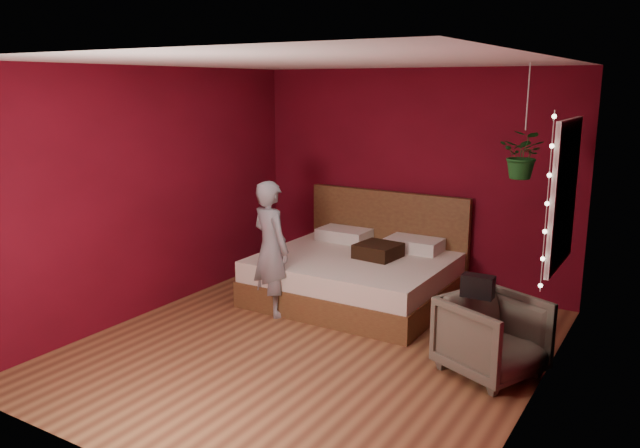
{
  "coord_description": "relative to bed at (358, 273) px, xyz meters",
  "views": [
    {
      "loc": [
        2.92,
        -4.65,
        2.42
      ],
      "look_at": [
        -0.16,
        0.4,
        1.08
      ],
      "focal_mm": 35.0,
      "sensor_mm": 36.0,
      "label": 1
    }
  ],
  "objects": [
    {
      "name": "person",
      "position": [
        -0.57,
        -0.91,
        0.42
      ],
      "size": [
        0.62,
        0.51,
        1.44
      ],
      "primitive_type": "imported",
      "rotation": [
        0.0,
        0.0,
        2.77
      ],
      "color": "gray",
      "rests_on": "ground"
    },
    {
      "name": "floor",
      "position": [
        0.27,
        -1.41,
        -0.3
      ],
      "size": [
        4.5,
        4.5,
        0.0
      ],
      "primitive_type": "plane",
      "color": "#93633A",
      "rests_on": "ground"
    },
    {
      "name": "bed",
      "position": [
        0.0,
        0.0,
        0.0
      ],
      "size": [
        2.08,
        1.77,
        1.14
      ],
      "color": "brown",
      "rests_on": "ground"
    },
    {
      "name": "window",
      "position": [
        2.23,
        -0.51,
        1.2
      ],
      "size": [
        0.05,
        0.97,
        1.27
      ],
      "color": "white",
      "rests_on": "room_walls"
    },
    {
      "name": "handbag",
      "position": [
        1.73,
        -1.17,
        0.48
      ],
      "size": [
        0.27,
        0.14,
        0.19
      ],
      "primitive_type": "cube",
      "rotation": [
        0.0,
        0.0,
        0.03
      ],
      "color": "black",
      "rests_on": "armchair"
    },
    {
      "name": "room_walls",
      "position": [
        0.27,
        -1.41,
        1.38
      ],
      "size": [
        4.04,
        4.54,
        2.62
      ],
      "color": "maroon",
      "rests_on": "ground"
    },
    {
      "name": "fairy_lights",
      "position": [
        2.21,
        -1.04,
        1.2
      ],
      "size": [
        0.04,
        0.04,
        1.45
      ],
      "color": "silver",
      "rests_on": "room_walls"
    },
    {
      "name": "armchair",
      "position": [
        1.87,
        -1.11,
        0.04
      ],
      "size": [
        0.98,
        0.97,
        0.68
      ],
      "primitive_type": "imported",
      "rotation": [
        0.0,
        0.0,
        1.16
      ],
      "color": "#625E4D",
      "rests_on": "ground"
    },
    {
      "name": "hanging_plant",
      "position": [
        1.83,
        -0.31,
        1.5
      ],
      "size": [
        0.44,
        0.39,
        1.03
      ],
      "color": "silver",
      "rests_on": "room_walls"
    },
    {
      "name": "throw_pillow",
      "position": [
        0.24,
        0.01,
        0.3
      ],
      "size": [
        0.48,
        0.48,
        0.16
      ],
      "primitive_type": "cube",
      "rotation": [
        0.0,
        0.0,
        -0.1
      ],
      "color": "black",
      "rests_on": "bed"
    }
  ]
}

